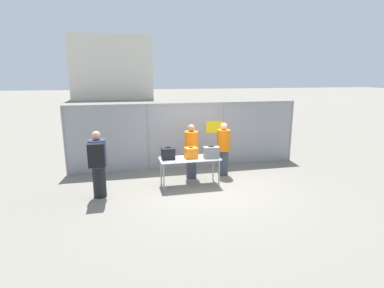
# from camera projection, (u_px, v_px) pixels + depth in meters

# --- Properties ---
(ground_plane) EXTENTS (120.00, 120.00, 0.00)m
(ground_plane) POSITION_uv_depth(u_px,v_px,m) (201.00, 187.00, 8.35)
(ground_plane) COLOR slate
(fence_section) EXTENTS (7.69, 0.07, 2.16)m
(fence_section) POSITION_uv_depth(u_px,v_px,m) (187.00, 134.00, 9.89)
(fence_section) COLOR gray
(fence_section) RESTS_ON ground_plane
(inspection_table) EXTENTS (1.66, 0.69, 0.79)m
(inspection_table) POSITION_uv_depth(u_px,v_px,m) (190.00, 161.00, 8.30)
(inspection_table) COLOR silver
(inspection_table) RESTS_ON ground_plane
(suitcase_black) EXTENTS (0.36, 0.31, 0.33)m
(suitcase_black) POSITION_uv_depth(u_px,v_px,m) (168.00, 153.00, 8.19)
(suitcase_black) COLOR black
(suitcase_black) RESTS_ON inspection_table
(suitcase_orange) EXTENTS (0.37, 0.33, 0.32)m
(suitcase_orange) POSITION_uv_depth(u_px,v_px,m) (191.00, 153.00, 8.28)
(suitcase_orange) COLOR orange
(suitcase_orange) RESTS_ON inspection_table
(suitcase_grey) EXTENTS (0.45, 0.25, 0.34)m
(suitcase_grey) POSITION_uv_depth(u_px,v_px,m) (211.00, 152.00, 8.30)
(suitcase_grey) COLOR slate
(suitcase_grey) RESTS_ON inspection_table
(traveler_hooded) EXTENTS (0.42, 0.65, 1.71)m
(traveler_hooded) POSITION_uv_depth(u_px,v_px,m) (98.00, 162.00, 7.40)
(traveler_hooded) COLOR black
(traveler_hooded) RESTS_ON ground_plane
(security_worker_near) EXTENTS (0.40, 0.40, 1.64)m
(security_worker_near) POSITION_uv_depth(u_px,v_px,m) (191.00, 151.00, 8.89)
(security_worker_near) COLOR #383D4C
(security_worker_near) RESTS_ON ground_plane
(security_worker_far) EXTENTS (0.40, 0.40, 1.64)m
(security_worker_far) POSITION_uv_depth(u_px,v_px,m) (223.00, 148.00, 9.17)
(security_worker_far) COLOR #383D4C
(security_worker_far) RESTS_ON ground_plane
(utility_trailer) EXTENTS (4.38, 2.19, 0.74)m
(utility_trailer) POSITION_uv_depth(u_px,v_px,m) (204.00, 139.00, 12.43)
(utility_trailer) COLOR #B2B2B7
(utility_trailer) RESTS_ON ground_plane
(distant_hangar) EXTENTS (10.04, 10.45, 7.87)m
(distant_hangar) POSITION_uv_depth(u_px,v_px,m) (113.00, 69.00, 41.31)
(distant_hangar) COLOR beige
(distant_hangar) RESTS_ON ground_plane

